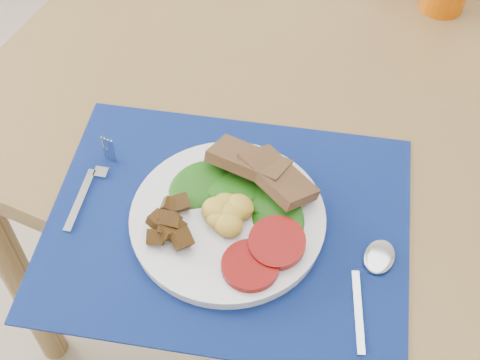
# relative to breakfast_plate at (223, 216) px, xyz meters

# --- Properties ---
(table) EXTENTS (1.40, 0.90, 0.75)m
(table) POSITION_rel_breakfast_plate_xyz_m (0.19, 0.35, -0.11)
(table) COLOR brown
(table) RESTS_ON ground
(placemat) EXTENTS (0.58, 0.50, 0.00)m
(placemat) POSITION_rel_breakfast_plate_xyz_m (0.01, 0.00, -0.02)
(placemat) COLOR black
(placemat) RESTS_ON table
(breakfast_plate) EXTENTS (0.26, 0.26, 0.06)m
(breakfast_plate) POSITION_rel_breakfast_plate_xyz_m (0.00, 0.00, 0.00)
(breakfast_plate) COLOR silver
(breakfast_plate) RESTS_ON placemat
(fork) EXTENTS (0.04, 0.16, 0.00)m
(fork) POSITION_rel_breakfast_plate_xyz_m (-0.20, -0.01, -0.02)
(fork) COLOR #B2B5BA
(fork) RESTS_ON placemat
(spoon) EXTENTS (0.05, 0.17, 0.00)m
(spoon) POSITION_rel_breakfast_plate_xyz_m (0.21, 0.01, -0.02)
(spoon) COLOR #B2B5BA
(spoon) RESTS_ON placemat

